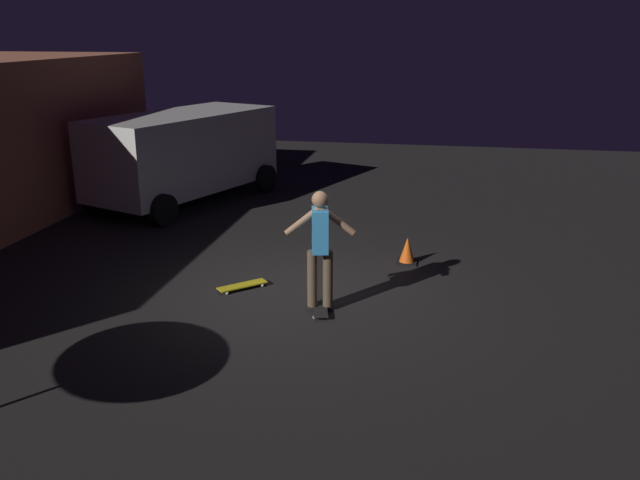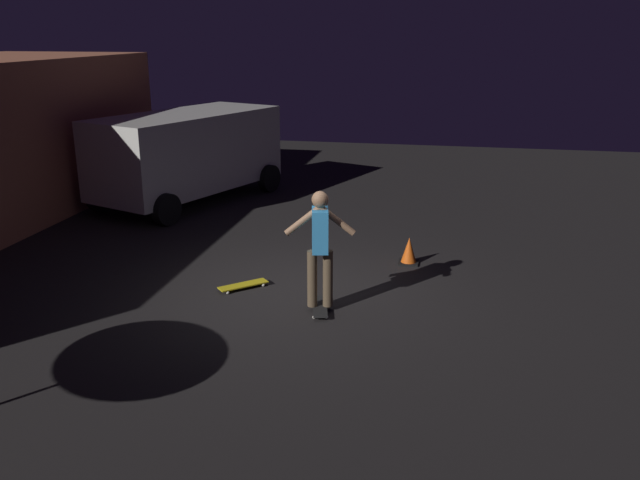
% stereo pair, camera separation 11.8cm
% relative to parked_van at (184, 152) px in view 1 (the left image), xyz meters
% --- Properties ---
extents(ground_plane, '(28.00, 28.00, 0.00)m').
position_rel_parked_van_xyz_m(ground_plane, '(-5.05, -3.83, -1.16)').
color(ground_plane, black).
extents(parked_van, '(4.97, 3.53, 2.03)m').
position_rel_parked_van_xyz_m(parked_van, '(0.00, 0.00, 0.00)').
color(parked_van, silver).
rests_on(parked_van, ground_plane).
extents(skateboard_ridden, '(0.80, 0.36, 0.07)m').
position_rel_parked_van_xyz_m(skateboard_ridden, '(-5.59, -4.23, -1.11)').
color(skateboard_ridden, black).
rests_on(skateboard_ridden, ground_plane).
extents(skateboard_spare, '(0.68, 0.71, 0.07)m').
position_rel_parked_van_xyz_m(skateboard_spare, '(-5.02, -2.90, -1.11)').
color(skateboard_spare, gold).
rests_on(skateboard_spare, ground_plane).
extents(skater, '(0.42, 0.98, 1.67)m').
position_rel_parked_van_xyz_m(skater, '(-5.59, -4.23, -0.12)').
color(skater, brown).
rests_on(skater, skateboard_ridden).
extents(traffic_cone, '(0.34, 0.34, 0.46)m').
position_rel_parked_van_xyz_m(traffic_cone, '(-3.35, -5.31, -0.95)').
color(traffic_cone, black).
rests_on(traffic_cone, ground_plane).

